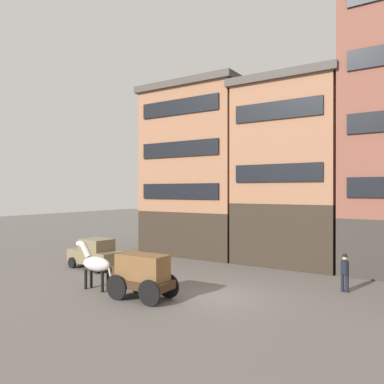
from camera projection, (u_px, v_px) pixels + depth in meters
The scene contains 7 objects.
ground_plane at pixel (218, 296), 17.15m from camera, with size 120.00×120.00×0.00m, color #605B56.
building_far_left at pixel (202, 170), 29.53m from camera, with size 8.21×6.58×12.79m.
building_center_left at pixel (293, 172), 25.57m from camera, with size 7.04×6.58×12.11m.
cargo_wagon at pixel (142, 273), 16.76m from camera, with size 2.96×1.61×1.98m.
draft_horse at pixel (95, 263), 18.36m from camera, with size 2.35×0.67×2.30m.
sedan_dark at pixel (96, 254), 23.34m from camera, with size 3.84×2.16×1.83m.
pedestrian_officer at pixel (345, 271), 17.91m from camera, with size 0.40×0.40×1.79m.
Camera 1 is at (8.33, -15.02, 4.80)m, focal length 35.40 mm.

